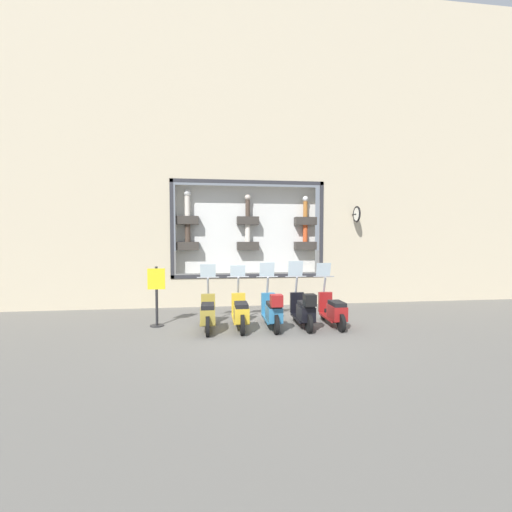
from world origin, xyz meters
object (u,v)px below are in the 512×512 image
Objects in this scene: scooter_teal_2 at (272,311)px; scooter_black_1 at (304,310)px; scooter_yellow_3 at (240,312)px; scooter_olive_4 at (208,313)px; shop_sign_post at (157,294)px; scooter_red_0 at (333,310)px.

scooter_black_1 is at bearing -90.05° from scooter_teal_2.
scooter_yellow_3 is at bearing 85.63° from scooter_teal_2.
scooter_teal_2 is 1.64m from scooter_olive_4.
scooter_black_1 is at bearing -99.70° from shop_sign_post.
scooter_teal_2 is 1.14× the size of shop_sign_post.
scooter_olive_4 is 1.52m from shop_sign_post.
scooter_teal_2 reaches higher than scooter_yellow_3.
shop_sign_post is (0.59, 1.34, 0.42)m from scooter_olive_4.
shop_sign_post is at bearing 77.72° from scooter_teal_2.
scooter_yellow_3 is (0.00, 2.46, 0.01)m from scooter_red_0.
scooter_red_0 is at bearing -97.27° from shop_sign_post.
scooter_olive_4 is (-0.00, 0.82, -0.00)m from scooter_yellow_3.
shop_sign_post is (0.59, 2.16, 0.42)m from scooter_yellow_3.
scooter_black_1 is 0.82m from scooter_teal_2.
scooter_black_1 is 1.64m from scooter_yellow_3.
scooter_teal_2 reaches higher than shop_sign_post.
shop_sign_post is (0.65, 2.98, 0.38)m from scooter_teal_2.
scooter_yellow_3 is 2.28m from shop_sign_post.
scooter_red_0 reaches higher than shop_sign_post.
scooter_red_0 is at bearing -90.05° from scooter_olive_4.
scooter_olive_4 is at bearing -113.61° from shop_sign_post.
scooter_yellow_3 is at bearing 87.78° from scooter_black_1.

